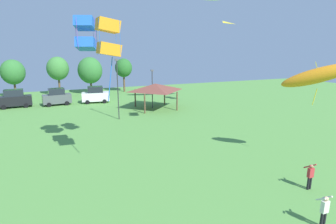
# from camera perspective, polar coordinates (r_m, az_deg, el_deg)

# --- Properties ---
(person_standing_near_foreground) EXTENTS (0.52, 0.48, 1.64)m
(person_standing_near_foreground) POSITION_cam_1_polar(r_m,az_deg,el_deg) (18.15, 28.55, -11.97)
(person_standing_near_foreground) COLOR black
(person_standing_near_foreground) RESTS_ON ground
(person_standing_mid_field) EXTENTS (0.52, 0.48, 1.66)m
(person_standing_mid_field) POSITION_cam_1_polar(r_m,az_deg,el_deg) (14.91, 30.88, -17.80)
(person_standing_mid_field) COLOR black
(person_standing_mid_field) RESTS_ON ground
(kite_flying_0) EXTENTS (1.40, 1.31, 4.97)m
(kite_flying_0) POSITION_cam_1_polar(r_m,az_deg,el_deg) (16.56, -12.89, 15.50)
(kite_flying_0) COLOR orange
(kite_flying_1) EXTENTS (2.36, 1.89, 0.51)m
(kite_flying_1) POSITION_cam_1_polar(r_m,az_deg,el_deg) (41.96, 11.70, 17.88)
(kite_flying_1) COLOR yellow
(kite_flying_7) EXTENTS (1.68, 1.76, 2.41)m
(kite_flying_7) POSITION_cam_1_polar(r_m,az_deg,el_deg) (20.26, -17.51, 15.93)
(kite_flying_7) COLOR blue
(kite_flying_10) EXTENTS (3.85, 4.36, 3.32)m
(kite_flying_10) POSITION_cam_1_polar(r_m,az_deg,el_deg) (20.76, 29.76, 6.89)
(kite_flying_10) COLOR orange
(parked_car_second_from_left) EXTENTS (4.64, 2.22, 2.66)m
(parked_car_second_from_left) POSITION_cam_1_polar(r_m,az_deg,el_deg) (44.20, -30.44, 2.48)
(parked_car_second_from_left) COLOR black
(parked_car_second_from_left) RESTS_ON ground
(parked_car_third_from_left) EXTENTS (4.21, 2.30, 2.58)m
(parked_car_third_from_left) POSITION_cam_1_polar(r_m,az_deg,el_deg) (43.31, -23.04, 3.03)
(parked_car_third_from_left) COLOR #4C5156
(parked_car_third_from_left) RESTS_ON ground
(parked_car_rightmost_in_row) EXTENTS (4.36, 2.43, 2.61)m
(parked_car_rightmost_in_row) POSITION_cam_1_polar(r_m,az_deg,el_deg) (43.30, -15.49, 3.63)
(parked_car_rightmost_in_row) COLOR silver
(parked_car_rightmost_in_row) RESTS_ON ground
(park_pavilion) EXTENTS (6.06, 6.05, 3.60)m
(park_pavilion) POSITION_cam_1_polar(r_m,az_deg,el_deg) (37.28, -2.78, 5.42)
(park_pavilion) COLOR brown
(park_pavilion) RESTS_ON ground
(light_post_0) EXTENTS (0.36, 0.20, 7.22)m
(light_post_0) POSITION_cam_1_polar(r_m,az_deg,el_deg) (31.62, -10.89, 5.50)
(light_post_0) COLOR #2D2D33
(light_post_0) RESTS_ON ground
(light_post_1) EXTENTS (0.36, 0.20, 5.55)m
(light_post_1) POSITION_cam_1_polar(r_m,az_deg,el_deg) (37.39, -3.44, 5.56)
(light_post_1) COLOR #2D2D33
(light_post_1) RESTS_ON ground
(treeline_tree_1) EXTENTS (4.00, 4.00, 6.63)m
(treeline_tree_1) POSITION_cam_1_polar(r_m,az_deg,el_deg) (54.08, -30.68, 7.47)
(treeline_tree_1) COLOR brown
(treeline_tree_1) RESTS_ON ground
(treeline_tree_2) EXTENTS (3.87, 3.87, 7.06)m
(treeline_tree_2) POSITION_cam_1_polar(r_m,az_deg,el_deg) (52.54, -22.86, 8.70)
(treeline_tree_2) COLOR brown
(treeline_tree_2) RESTS_ON ground
(treeline_tree_3) EXTENTS (4.51, 4.51, 6.96)m
(treeline_tree_3) POSITION_cam_1_polar(r_m,az_deg,el_deg) (52.29, -16.60, 8.67)
(treeline_tree_3) COLOR brown
(treeline_tree_3) RESTS_ON ground
(treeline_tree_4) EXTENTS (3.35, 3.35, 6.61)m
(treeline_tree_4) POSITION_cam_1_polar(r_m,az_deg,el_deg) (53.62, -9.65, 9.42)
(treeline_tree_4) COLOR brown
(treeline_tree_4) RESTS_ON ground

